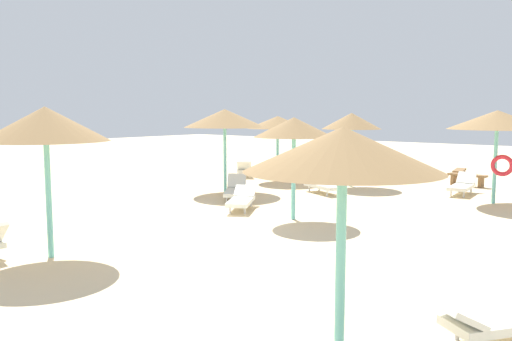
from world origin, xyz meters
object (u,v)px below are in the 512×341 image
object	(u,v)px
lounger_5	(245,169)
bench_1	(467,178)
bench_2	(298,165)
parasol_1	(497,121)
lounger_4	(321,184)
parasol_3	(45,124)
lounger_0	(499,320)
lounger_6	(235,190)
parasol_4	(351,121)
lounger_2	(242,199)
parasol_0	(343,151)
lounger_1	(462,185)
bench_0	(459,173)
parasol_6	(225,118)
parasol_2	(294,128)
parasol_5	(278,123)

from	to	relation	value
lounger_5	bench_1	size ratio (longest dim) A/B	1.22
bench_1	bench_2	distance (m)	8.25
parasol_1	lounger_5	bearing A→B (deg)	177.61
parasol_1	lounger_4	world-z (taller)	parasol_1
parasol_3	bench_2	bearing A→B (deg)	107.09
lounger_0	bench_1	size ratio (longest dim) A/B	1.27
lounger_6	parasol_1	bearing A→B (deg)	34.00
parasol_4	lounger_2	bearing A→B (deg)	-90.88
parasol_3	lounger_0	size ratio (longest dim) A/B	1.59
parasol_0	lounger_1	xyz separation A→B (m)	(-3.06, 14.02, -2.21)
parasol_3	bench_0	world-z (taller)	parasol_3
parasol_6	lounger_0	bearing A→B (deg)	-32.28
lounger_1	lounger_6	bearing A→B (deg)	-132.86
parasol_3	bench_1	world-z (taller)	parasol_3
lounger_4	bench_1	xyz separation A→B (m)	(3.59, 5.22, 0.02)
bench_2	parasol_1	bearing A→B (deg)	-19.25
lounger_2	bench_0	distance (m)	11.47
parasol_4	lounger_6	bearing A→B (deg)	-105.49
lounger_6	bench_0	size ratio (longest dim) A/B	1.20
parasol_6	lounger_1	bearing A→B (deg)	35.51
lounger_6	bench_1	bearing A→B (deg)	58.25
lounger_0	bench_1	xyz separation A→B (m)	(-4.90, 14.45, 0.04)
parasol_1	bench_2	size ratio (longest dim) A/B	2.07
parasol_1	lounger_2	size ratio (longest dim) A/B	1.58
parasol_3	parasol_6	bearing A→B (deg)	110.11
parasol_2	parasol_4	distance (m)	7.06
parasol_4	lounger_0	distance (m)	14.50
parasol_1	parasol_3	bearing A→B (deg)	-112.79
lounger_6	lounger_4	bearing A→B (deg)	63.41
bench_0	parasol_1	bearing A→B (deg)	-61.59
bench_0	parasol_6	bearing A→B (deg)	-122.99
parasol_1	parasol_4	size ratio (longest dim) A/B	1.06
lounger_4	lounger_5	distance (m)	5.93
parasol_5	bench_1	xyz separation A→B (m)	(6.96, 3.40, -2.17)
parasol_0	bench_1	distance (m)	16.75
parasol_6	lounger_0	xyz separation A→B (m)	(11.43, -7.22, -2.42)
lounger_0	lounger_4	size ratio (longest dim) A/B	0.99
parasol_3	parasol_5	xyz separation A→B (m)	(-3.64, 12.60, -0.21)
parasol_6	lounger_6	xyz separation A→B (m)	(1.42, -1.03, -2.41)
bench_1	bench_2	xyz separation A→B (m)	(-8.25, 0.05, 0.00)
lounger_0	bench_2	bearing A→B (deg)	132.22
parasol_3	parasol_5	world-z (taller)	parasol_3
bench_1	parasol_1	bearing A→B (deg)	-61.19
lounger_0	lounger_4	world-z (taller)	lounger_4
bench_0	bench_2	size ratio (longest dim) A/B	1.03
lounger_1	lounger_2	world-z (taller)	lounger_1
lounger_6	bench_2	world-z (taller)	lounger_6
parasol_4	lounger_1	world-z (taller)	parasol_4
parasol_6	bench_2	size ratio (longest dim) A/B	2.04
parasol_3	lounger_6	size ratio (longest dim) A/B	1.65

